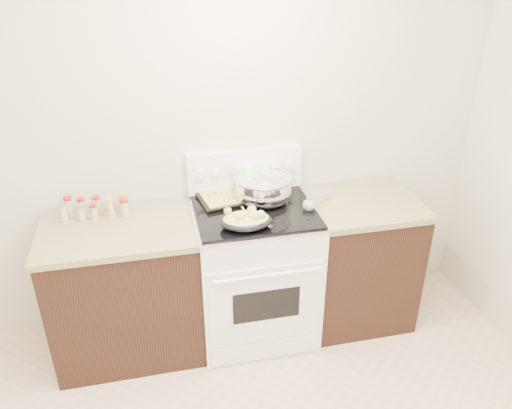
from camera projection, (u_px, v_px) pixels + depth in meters
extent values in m
cube|color=beige|center=(188.00, 132.00, 3.16)|extent=(4.00, 0.05, 2.70)
cube|color=black|center=(127.00, 291.00, 3.19)|extent=(0.90, 0.64, 0.88)
cube|color=brown|center=(118.00, 229.00, 2.97)|extent=(0.93, 0.67, 0.04)
cube|color=black|center=(356.00, 261.00, 3.49)|extent=(0.70, 0.64, 0.88)
cube|color=brown|center=(362.00, 203.00, 3.28)|extent=(0.73, 0.67, 0.04)
cube|color=white|center=(254.00, 273.00, 3.33)|extent=(0.76, 0.66, 0.92)
cube|color=white|center=(266.00, 305.00, 3.04)|extent=(0.70, 0.01, 0.55)
cube|color=black|center=(267.00, 305.00, 3.04)|extent=(0.42, 0.01, 0.22)
cylinder|color=white|center=(268.00, 275.00, 2.90)|extent=(0.65, 0.02, 0.02)
cube|color=white|center=(266.00, 351.00, 3.22)|extent=(0.70, 0.01, 0.14)
cube|color=silver|center=(254.00, 211.00, 3.12)|extent=(0.78, 0.68, 0.01)
cube|color=black|center=(254.00, 210.00, 3.11)|extent=(0.74, 0.64, 0.01)
cube|color=white|center=(245.00, 170.00, 3.30)|extent=(0.76, 0.07, 0.28)
cylinder|color=white|center=(200.00, 175.00, 3.19)|extent=(0.06, 0.02, 0.06)
cylinder|color=white|center=(216.00, 173.00, 3.21)|extent=(0.06, 0.02, 0.06)
cylinder|color=white|center=(276.00, 168.00, 3.29)|extent=(0.06, 0.02, 0.06)
cylinder|color=white|center=(290.00, 167.00, 3.31)|extent=(0.06, 0.02, 0.06)
cube|color=#19E533|center=(246.00, 170.00, 3.25)|extent=(0.09, 0.00, 0.04)
cube|color=silver|center=(234.00, 172.00, 3.24)|extent=(0.05, 0.00, 0.05)
cube|color=silver|center=(258.00, 169.00, 3.27)|extent=(0.05, 0.00, 0.05)
ellipsoid|color=silver|center=(263.00, 190.00, 3.18)|extent=(0.45, 0.45, 0.22)
cylinder|color=silver|center=(263.00, 200.00, 3.21)|extent=(0.20, 0.20, 0.01)
torus|color=silver|center=(263.00, 178.00, 3.14)|extent=(0.37, 0.37, 0.02)
cylinder|color=silver|center=(263.00, 187.00, 3.16)|extent=(0.35, 0.35, 0.12)
cylinder|color=brown|center=(263.00, 180.00, 3.14)|extent=(0.33, 0.33, 0.00)
cube|color=beige|center=(261.00, 175.00, 3.20)|extent=(0.04, 0.04, 0.03)
cube|color=beige|center=(277.00, 177.00, 3.16)|extent=(0.04, 0.04, 0.03)
cube|color=beige|center=(264.00, 188.00, 3.01)|extent=(0.03, 0.03, 0.02)
cube|color=beige|center=(251.00, 181.00, 3.11)|extent=(0.04, 0.04, 0.03)
cube|color=beige|center=(268.00, 176.00, 3.17)|extent=(0.04, 0.04, 0.03)
cube|color=beige|center=(279.00, 178.00, 3.14)|extent=(0.04, 0.04, 0.02)
cube|color=beige|center=(266.00, 179.00, 3.13)|extent=(0.04, 0.04, 0.03)
cube|color=beige|center=(247.00, 174.00, 3.20)|extent=(0.04, 0.04, 0.02)
cube|color=beige|center=(274.00, 174.00, 3.20)|extent=(0.03, 0.03, 0.02)
cube|color=beige|center=(257.00, 171.00, 3.25)|extent=(0.03, 0.03, 0.02)
cube|color=beige|center=(277.00, 174.00, 3.21)|extent=(0.04, 0.04, 0.02)
cube|color=beige|center=(268.00, 186.00, 3.05)|extent=(0.03, 0.03, 0.03)
ellipsoid|color=black|center=(246.00, 221.00, 2.89)|extent=(0.32, 0.24, 0.08)
ellipsoid|color=tan|center=(246.00, 219.00, 2.88)|extent=(0.29, 0.21, 0.06)
sphere|color=tan|center=(240.00, 217.00, 2.84)|extent=(0.05, 0.05, 0.05)
sphere|color=tan|center=(252.00, 212.00, 2.88)|extent=(0.05, 0.05, 0.05)
sphere|color=tan|center=(242.00, 216.00, 2.85)|extent=(0.05, 0.05, 0.05)
sphere|color=tan|center=(261.00, 215.00, 2.87)|extent=(0.05, 0.05, 0.05)
sphere|color=tan|center=(228.00, 211.00, 2.90)|extent=(0.05, 0.05, 0.05)
sphere|color=tan|center=(252.00, 215.00, 2.85)|extent=(0.04, 0.04, 0.04)
sphere|color=tan|center=(256.00, 216.00, 2.85)|extent=(0.05, 0.05, 0.05)
sphere|color=tan|center=(252.00, 210.00, 2.92)|extent=(0.05, 0.05, 0.05)
cube|color=black|center=(233.00, 196.00, 3.24)|extent=(0.49, 0.38, 0.02)
cube|color=tan|center=(233.00, 195.00, 3.23)|extent=(0.44, 0.33, 0.02)
sphere|color=tan|center=(244.00, 188.00, 3.30)|extent=(0.04, 0.04, 0.04)
sphere|color=tan|center=(254.00, 191.00, 3.26)|extent=(0.04, 0.04, 0.04)
sphere|color=tan|center=(231.00, 199.00, 3.16)|extent=(0.04, 0.04, 0.04)
sphere|color=tan|center=(233.00, 188.00, 3.29)|extent=(0.04, 0.04, 0.04)
sphere|color=tan|center=(212.00, 193.00, 3.22)|extent=(0.04, 0.04, 0.04)
sphere|color=tan|center=(254.00, 197.00, 3.17)|extent=(0.04, 0.04, 0.04)
sphere|color=tan|center=(219.00, 193.00, 3.22)|extent=(0.04, 0.04, 0.04)
sphere|color=tan|center=(226.00, 201.00, 3.13)|extent=(0.04, 0.04, 0.04)
sphere|color=tan|center=(250.00, 193.00, 3.23)|extent=(0.04, 0.04, 0.04)
sphere|color=tan|center=(210.00, 195.00, 3.20)|extent=(0.04, 0.04, 0.04)
cylinder|color=tan|center=(248.00, 216.00, 3.00)|extent=(0.03, 0.25, 0.01)
sphere|color=tan|center=(250.00, 225.00, 2.91)|extent=(0.04, 0.04, 0.04)
sphere|color=#81B0C1|center=(309.00, 205.00, 3.09)|extent=(0.08, 0.08, 0.08)
cylinder|color=#81B0C1|center=(319.00, 195.00, 3.16)|extent=(0.20, 0.17, 0.07)
cylinder|color=#BFB28C|center=(69.00, 208.00, 3.06)|extent=(0.05, 0.05, 0.11)
cylinder|color=#B21414|center=(67.00, 199.00, 3.03)|extent=(0.05, 0.05, 0.02)
cylinder|color=#BFB28C|center=(82.00, 207.00, 3.08)|extent=(0.04, 0.04, 0.09)
cylinder|color=#B21414|center=(80.00, 200.00, 3.06)|extent=(0.04, 0.04, 0.02)
cylinder|color=#BFB28C|center=(97.00, 206.00, 3.09)|extent=(0.05, 0.05, 0.10)
cylinder|color=#B21414|center=(95.00, 198.00, 3.06)|extent=(0.05, 0.05, 0.02)
cylinder|color=#BFB28C|center=(110.00, 206.00, 3.10)|extent=(0.04, 0.04, 0.09)
cylinder|color=gold|center=(109.00, 198.00, 3.08)|extent=(0.04, 0.04, 0.02)
cylinder|color=#BFB28C|center=(123.00, 203.00, 3.12)|extent=(0.05, 0.05, 0.11)
cylinder|color=gold|center=(122.00, 194.00, 3.09)|extent=(0.05, 0.05, 0.02)
cylinder|color=#BFB28C|center=(64.00, 214.00, 2.98)|extent=(0.04, 0.04, 0.11)
cylinder|color=#B2B2B7|center=(62.00, 204.00, 2.95)|extent=(0.04, 0.04, 0.02)
cylinder|color=#BFB28C|center=(81.00, 214.00, 3.00)|extent=(0.04, 0.04, 0.09)
cylinder|color=#B2B2B7|center=(80.00, 207.00, 2.98)|extent=(0.05, 0.05, 0.02)
cylinder|color=#BFB28C|center=(94.00, 213.00, 3.01)|extent=(0.04, 0.04, 0.09)
cylinder|color=#B21414|center=(93.00, 205.00, 2.99)|extent=(0.04, 0.04, 0.02)
cylinder|color=#BFB28C|center=(111.00, 209.00, 3.03)|extent=(0.04, 0.04, 0.11)
cylinder|color=gold|center=(109.00, 200.00, 3.00)|extent=(0.04, 0.04, 0.02)
cylinder|color=#BFB28C|center=(125.00, 209.00, 3.05)|extent=(0.05, 0.05, 0.10)
cylinder|color=#B21414|center=(124.00, 200.00, 3.02)|extent=(0.05, 0.05, 0.02)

